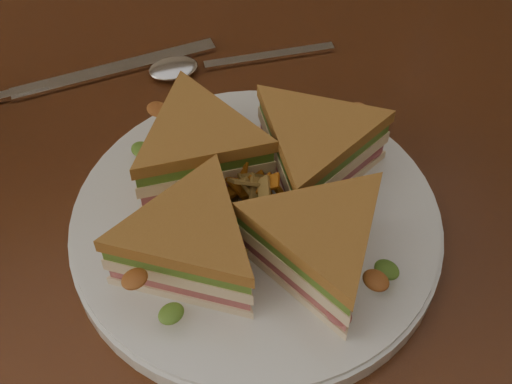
# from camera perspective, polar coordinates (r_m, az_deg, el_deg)

# --- Properties ---
(table) EXTENTS (1.20, 0.80, 0.75)m
(table) POSITION_cam_1_polar(r_m,az_deg,el_deg) (0.68, -2.18, -4.85)
(table) COLOR #33170B
(table) RESTS_ON ground
(plate) EXTENTS (0.29, 0.29, 0.02)m
(plate) POSITION_cam_1_polar(r_m,az_deg,el_deg) (0.56, 0.00, -2.69)
(plate) COLOR silver
(plate) RESTS_ON table
(sandwich_wedges) EXTENTS (0.28, 0.28, 0.06)m
(sandwich_wedges) POSITION_cam_1_polar(r_m,az_deg,el_deg) (0.53, 0.00, -0.34)
(sandwich_wedges) COLOR #FEE5BC
(sandwich_wedges) RESTS_ON plate
(crisps_mound) EXTENTS (0.09, 0.09, 0.05)m
(crisps_mound) POSITION_cam_1_polar(r_m,az_deg,el_deg) (0.54, 0.00, -0.60)
(crisps_mound) COLOR #B15E16
(crisps_mound) RESTS_ON plate
(spoon) EXTENTS (0.18, 0.03, 0.01)m
(spoon) POSITION_cam_1_polar(r_m,az_deg,el_deg) (0.70, -4.74, 10.01)
(spoon) COLOR silver
(spoon) RESTS_ON table
(knife) EXTENTS (0.22, 0.03, 0.00)m
(knife) POSITION_cam_1_polar(r_m,az_deg,el_deg) (0.71, -12.33, 9.25)
(knife) COLOR silver
(knife) RESTS_ON table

